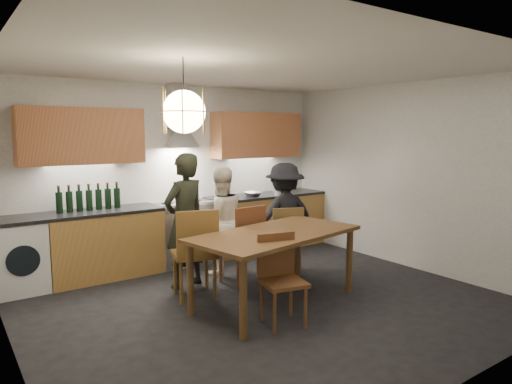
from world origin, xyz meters
TOP-DOWN VIEW (x-y plane):
  - ground at (0.00, 0.00)m, footprint 5.00×5.00m
  - room_shell at (0.00, 0.00)m, footprint 5.02×4.52m
  - counter_run at (0.02, 1.95)m, footprint 5.00×0.62m
  - range_stove at (0.00, 1.94)m, footprint 0.90×0.60m
  - wall_fixtures at (0.00, 2.07)m, footprint 4.30×0.54m
  - pendant_lamp at (-1.00, -0.10)m, footprint 0.43×0.43m
  - dining_table at (0.08, -0.11)m, footprint 2.07×1.30m
  - chair_back_left at (-0.59, 0.50)m, footprint 0.58×0.58m
  - chair_back_mid at (0.16, 0.61)m, footprint 0.49×0.49m
  - chair_back_right at (0.85, 0.65)m, footprint 0.55×0.55m
  - chair_front at (-0.19, -0.53)m, footprint 0.49×0.49m
  - person_left at (-0.48, 0.99)m, footprint 0.69×0.54m
  - person_mid at (0.15, 1.20)m, footprint 0.78×0.65m
  - person_right at (0.99, 0.87)m, footprint 1.04×0.71m
  - mixing_bowl at (1.15, 1.87)m, footprint 0.28×0.28m
  - stock_pot at (1.76, 1.98)m, footprint 0.26×0.26m
  - wine_bottles at (-1.34, 2.02)m, footprint 0.81×0.08m

SIDE VIEW (x-z plane):
  - ground at x=0.00m, z-range 0.00..0.00m
  - range_stove at x=0.00m, z-range -0.02..0.90m
  - counter_run at x=0.02m, z-range 0.00..0.90m
  - chair_front at x=-0.19m, z-range 0.07..0.96m
  - chair_back_right at x=0.85m, z-range 0.07..0.99m
  - chair_back_mid at x=0.16m, z-range 0.07..1.08m
  - chair_back_left at x=-0.59m, z-range 0.08..1.13m
  - dining_table at x=0.08m, z-range 0.31..1.13m
  - person_mid at x=0.15m, z-range 0.00..1.45m
  - person_right at x=0.99m, z-range 0.00..1.49m
  - person_left at x=-0.48m, z-range 0.00..1.66m
  - mixing_bowl at x=1.15m, z-range 0.90..0.97m
  - stock_pot at x=1.76m, z-range 0.90..1.05m
  - wine_bottles at x=-1.34m, z-range 0.90..1.24m
  - room_shell at x=0.00m, z-range 0.40..3.01m
  - wall_fixtures at x=0.00m, z-range 1.32..2.42m
  - pendant_lamp at x=-1.00m, z-range 1.75..2.45m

